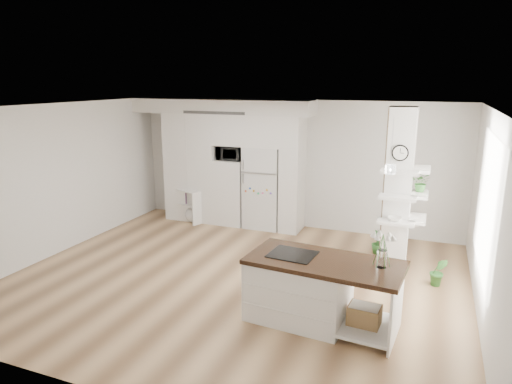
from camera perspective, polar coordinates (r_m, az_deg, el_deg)
floor at (r=7.43m, az=-2.52°, el=-10.76°), size 7.00×6.00×0.01m
room at (r=6.87m, az=-2.68°, el=3.45°), size 7.04×6.04×2.72m
cabinet_wall at (r=9.92m, az=-3.99°, el=4.60°), size 4.00×0.71×2.70m
refrigerator at (r=9.70m, az=1.04°, el=0.62°), size 0.78×0.69×1.75m
column at (r=7.51m, az=17.89°, el=-0.25°), size 0.69×0.90×2.70m
window at (r=6.69m, az=26.89°, el=-1.46°), size 0.00×2.40×2.40m
pendant_light at (r=6.48m, az=11.76°, el=4.91°), size 0.12×0.12×0.10m
kitchen_island at (r=6.11m, az=6.44°, el=-11.76°), size 2.02×1.08×1.45m
bookshelf at (r=10.26m, az=-8.07°, el=-1.97°), size 0.71×0.57×0.74m
floor_plant_a at (r=7.63m, az=21.85°, el=-9.23°), size 0.28×0.23×0.46m
floor_plant_b at (r=8.66m, az=15.02°, el=-6.07°), size 0.25×0.25×0.43m
microwave at (r=9.80m, az=-3.19°, el=4.87°), size 0.54×0.37×0.30m
shelf_plant at (r=7.63m, az=19.95°, el=1.13°), size 0.27×0.23×0.30m
decor_bowl at (r=7.38m, az=16.95°, el=-3.24°), size 0.22×0.22×0.05m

